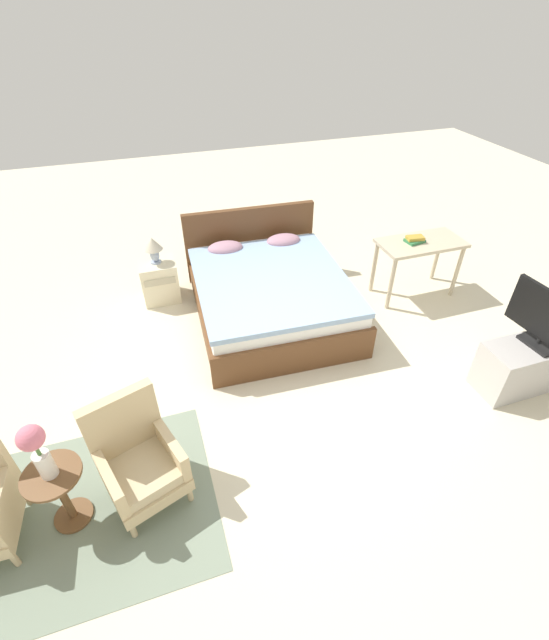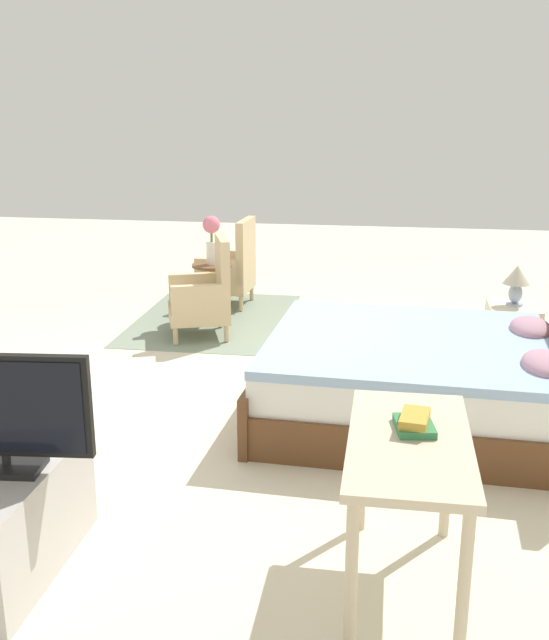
{
  "view_description": "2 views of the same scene",
  "coord_description": "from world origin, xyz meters",
  "px_view_note": "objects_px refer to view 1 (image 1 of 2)",
  "views": [
    {
      "loc": [
        -1.01,
        -2.87,
        3.16
      ],
      "look_at": [
        0.03,
        0.31,
        0.56
      ],
      "focal_mm": 24.0,
      "sensor_mm": 36.0,
      "label": 1
    },
    {
      "loc": [
        5.09,
        0.89,
        2.11
      ],
      "look_at": [
        0.32,
        0.14,
        0.69
      ],
      "focal_mm": 42.0,
      "sensor_mm": 36.0,
      "label": 2
    }
  ],
  "objects_px": {
    "bed": "(269,292)",
    "flower_vase": "(36,448)",
    "armchair_by_window_right": "(139,461)",
    "tv_stand": "(527,365)",
    "book_stack": "(415,239)",
    "nightstand": "(160,281)",
    "side_table": "(60,491)",
    "tv_flatscreen": "(549,321)",
    "vanity_desk": "(420,250)",
    "table_lamp": "(153,247)"
  },
  "relations": [
    {
      "from": "armchair_by_window_right",
      "to": "tv_stand",
      "type": "height_order",
      "value": "armchair_by_window_right"
    },
    {
      "from": "flower_vase",
      "to": "table_lamp",
      "type": "bearing_deg",
      "value": 70.44
    },
    {
      "from": "bed",
      "to": "tv_flatscreen",
      "type": "height_order",
      "value": "tv_flatscreen"
    },
    {
      "from": "side_table",
      "to": "flower_vase",
      "type": "bearing_deg",
      "value": 180.0
    },
    {
      "from": "nightstand",
      "to": "table_lamp",
      "type": "bearing_deg",
      "value": 90.0
    },
    {
      "from": "bed",
      "to": "flower_vase",
      "type": "height_order",
      "value": "flower_vase"
    },
    {
      "from": "armchair_by_window_right",
      "to": "table_lamp",
      "type": "relative_size",
      "value": 2.79
    },
    {
      "from": "armchair_by_window_right",
      "to": "tv_stand",
      "type": "bearing_deg",
      "value": 0.21
    },
    {
      "from": "book_stack",
      "to": "flower_vase",
      "type": "bearing_deg",
      "value": -154.96
    },
    {
      "from": "tv_flatscreen",
      "to": "book_stack",
      "type": "bearing_deg",
      "value": 97.26
    },
    {
      "from": "flower_vase",
      "to": "tv_stand",
      "type": "bearing_deg",
      "value": 0.94
    },
    {
      "from": "bed",
      "to": "book_stack",
      "type": "height_order",
      "value": "bed"
    },
    {
      "from": "side_table",
      "to": "tv_stand",
      "type": "distance_m",
      "value": 4.22
    },
    {
      "from": "flower_vase",
      "to": "tv_flatscreen",
      "type": "relative_size",
      "value": 0.59
    },
    {
      "from": "side_table",
      "to": "nightstand",
      "type": "height_order",
      "value": "side_table"
    },
    {
      "from": "armchair_by_window_right",
      "to": "tv_stand",
      "type": "xyz_separation_m",
      "value": [
        3.67,
        0.01,
        -0.12
      ]
    },
    {
      "from": "table_lamp",
      "to": "tv_stand",
      "type": "relative_size",
      "value": 0.34
    },
    {
      "from": "bed",
      "to": "vanity_desk",
      "type": "distance_m",
      "value": 1.94
    },
    {
      "from": "armchair_by_window_right",
      "to": "tv_flatscreen",
      "type": "distance_m",
      "value": 3.69
    },
    {
      "from": "bed",
      "to": "side_table",
      "type": "relative_size",
      "value": 3.88
    },
    {
      "from": "tv_stand",
      "to": "tv_flatscreen",
      "type": "xyz_separation_m",
      "value": [
        0.0,
        0.0,
        0.54
      ]
    },
    {
      "from": "book_stack",
      "to": "armchair_by_window_right",
      "type": "bearing_deg",
      "value": -152.27
    },
    {
      "from": "bed",
      "to": "side_table",
      "type": "xyz_separation_m",
      "value": [
        -2.18,
        -2.01,
        0.06
      ]
    },
    {
      "from": "side_table",
      "to": "table_lamp",
      "type": "distance_m",
      "value": 2.93
    },
    {
      "from": "vanity_desk",
      "to": "book_stack",
      "type": "height_order",
      "value": "book_stack"
    },
    {
      "from": "nightstand",
      "to": "book_stack",
      "type": "relative_size",
      "value": 2.19
    },
    {
      "from": "armchair_by_window_right",
      "to": "nightstand",
      "type": "xyz_separation_m",
      "value": [
        0.42,
        2.68,
        -0.12
      ]
    },
    {
      "from": "bed",
      "to": "tv_stand",
      "type": "distance_m",
      "value": 2.81
    },
    {
      "from": "side_table",
      "to": "table_lamp",
      "type": "height_order",
      "value": "table_lamp"
    },
    {
      "from": "flower_vase",
      "to": "table_lamp",
      "type": "relative_size",
      "value": 1.45
    },
    {
      "from": "tv_stand",
      "to": "book_stack",
      "type": "relative_size",
      "value": 4.02
    },
    {
      "from": "vanity_desk",
      "to": "table_lamp",
      "type": "bearing_deg",
      "value": 164.0
    },
    {
      "from": "bed",
      "to": "nightstand",
      "type": "xyz_separation_m",
      "value": [
        -1.21,
        0.73,
        -0.04
      ]
    },
    {
      "from": "nightstand",
      "to": "book_stack",
      "type": "bearing_deg",
      "value": -16.11
    },
    {
      "from": "bed",
      "to": "vanity_desk",
      "type": "relative_size",
      "value": 2.11
    },
    {
      "from": "side_table",
      "to": "tv_flatscreen",
      "type": "height_order",
      "value": "tv_flatscreen"
    },
    {
      "from": "flower_vase",
      "to": "book_stack",
      "type": "xyz_separation_m",
      "value": [
        3.99,
        1.87,
        -0.08
      ]
    },
    {
      "from": "armchair_by_window_right",
      "to": "flower_vase",
      "type": "xyz_separation_m",
      "value": [
        -0.55,
        -0.06,
        0.47
      ]
    },
    {
      "from": "bed",
      "to": "table_lamp",
      "type": "relative_size",
      "value": 6.64
    },
    {
      "from": "side_table",
      "to": "flower_vase",
      "type": "height_order",
      "value": "flower_vase"
    },
    {
      "from": "bed",
      "to": "table_lamp",
      "type": "xyz_separation_m",
      "value": [
        -1.21,
        0.73,
        0.44
      ]
    },
    {
      "from": "armchair_by_window_right",
      "to": "nightstand",
      "type": "distance_m",
      "value": 2.72
    },
    {
      "from": "bed",
      "to": "vanity_desk",
      "type": "height_order",
      "value": "bed"
    },
    {
      "from": "table_lamp",
      "to": "tv_flatscreen",
      "type": "relative_size",
      "value": 0.41
    },
    {
      "from": "nightstand",
      "to": "vanity_desk",
      "type": "bearing_deg",
      "value": -15.99
    },
    {
      "from": "side_table",
      "to": "vanity_desk",
      "type": "xyz_separation_m",
      "value": [
        4.08,
        1.85,
        0.28
      ]
    },
    {
      "from": "armchair_by_window_right",
      "to": "book_stack",
      "type": "relative_size",
      "value": 3.86
    },
    {
      "from": "flower_vase",
      "to": "nightstand",
      "type": "relative_size",
      "value": 0.91
    },
    {
      "from": "bed",
      "to": "armchair_by_window_right",
      "type": "distance_m",
      "value": 2.55
    },
    {
      "from": "flower_vase",
      "to": "tv_stand",
      "type": "relative_size",
      "value": 0.5
    }
  ]
}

